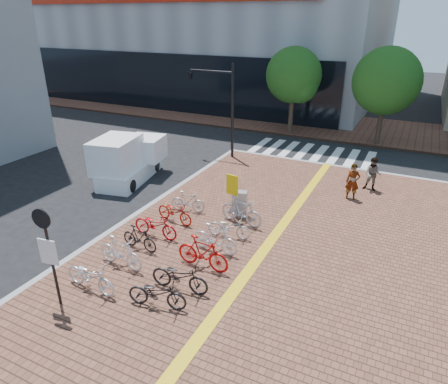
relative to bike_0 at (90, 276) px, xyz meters
The scene contains 24 objects.
ground 3.38m from the bike_0, 53.23° to the left, with size 120.00×120.00×0.00m, color black.
kerb_north 15.49m from the bike_0, 71.21° to the left, with size 14.00×0.25×0.15m, color gray.
far_sidewalk 23.75m from the bike_0, 85.20° to the left, with size 70.00×8.00×0.15m, color brown.
crosswalk 16.86m from the bike_0, 81.51° to the left, with size 7.50×4.00×0.01m.
street_trees 21.58m from the bike_0, 70.74° to the left, with size 16.20×4.60×6.35m.
bike_0 is the anchor object (origin of this frame).
bike_1 1.40m from the bike_0, 89.99° to the left, with size 0.53×1.86×1.12m, color white.
bike_2 2.57m from the bike_0, 92.20° to the left, with size 0.44×1.54×0.93m, color black.
bike_3 3.59m from the bike_0, 91.73° to the left, with size 0.66×1.90×1.00m, color #B60D13.
bike_4 4.91m from the bike_0, 91.05° to the left, with size 0.62×1.77×0.93m, color #A31A0B.
bike_5 5.98m from the bike_0, 91.06° to the left, with size 0.44×1.55×0.93m, color silver.
bike_6 2.30m from the bike_0, ahead, with size 0.63×1.79×0.94m, color black.
bike_7 2.74m from the bike_0, 26.17° to the left, with size 0.66×1.90×1.00m, color black.
bike_8 3.59m from the bike_0, 45.38° to the left, with size 0.55×1.94×1.16m, color red.
bike_9 4.38m from the bike_0, 56.08° to the left, with size 0.51×1.81×1.08m, color white.
bike_10 5.36m from the bike_0, 62.90° to the left, with size 0.59×1.69×0.89m, color #B5B6BB.
bike_11 6.44m from the bike_0, 67.98° to the left, with size 0.55×1.93×1.16m, color #B2B2B7.
pedestrian_a 12.05m from the bike_0, 60.13° to the left, with size 0.62×0.40×1.69m, color gray.
pedestrian_b 13.66m from the bike_0, 60.60° to the left, with size 0.80×0.62×1.65m, color #505566.
utility_box 6.92m from the bike_0, 72.24° to the left, with size 0.52×0.37×1.12m, color #B5B4B9.
yellow_sign 6.54m from the bike_0, 72.98° to the left, with size 0.54×0.15×1.97m.
notice_sign 1.80m from the bike_0, 111.94° to the right, with size 0.58×0.17×3.16m.
traffic_light_pole 14.14m from the bike_0, 101.56° to the left, with size 2.90×1.12×5.40m.
box_truck 9.43m from the bike_0, 121.33° to the left, with size 2.61×4.45×2.42m.
Camera 1 is at (6.15, -9.93, 7.97)m, focal length 32.00 mm.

